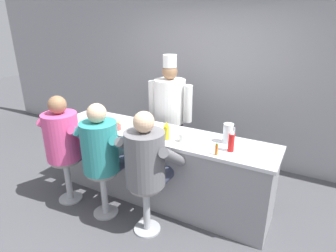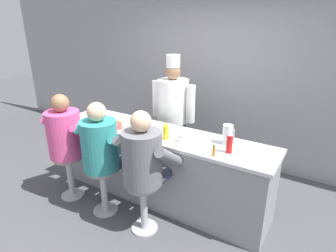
% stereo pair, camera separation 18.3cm
% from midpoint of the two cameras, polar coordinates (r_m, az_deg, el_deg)
% --- Properties ---
extents(ground_plane, '(20.00, 20.00, 0.00)m').
position_cam_midpoint_polar(ground_plane, '(3.74, -5.69, -16.62)').
color(ground_plane, '#4C4C51').
extents(wall_back, '(10.00, 0.06, 2.70)m').
position_cam_midpoint_polar(wall_back, '(4.76, 6.93, 9.51)').
color(wall_back, '#99999E').
rests_on(wall_back, ground_plane).
extents(diner_counter, '(2.90, 0.65, 0.95)m').
position_cam_midpoint_polar(diner_counter, '(3.71, -3.11, -8.11)').
color(diner_counter, gray).
rests_on(diner_counter, ground_plane).
extents(ketchup_bottle_red, '(0.07, 0.07, 0.25)m').
position_cam_midpoint_polar(ketchup_bottle_red, '(3.02, 11.05, -3.02)').
color(ketchup_bottle_red, red).
rests_on(ketchup_bottle_red, diner_counter).
extents(mustard_bottle_yellow, '(0.07, 0.07, 0.22)m').
position_cam_midpoint_polar(mustard_bottle_yellow, '(3.26, -1.93, -1.07)').
color(mustard_bottle_yellow, yellow).
rests_on(mustard_bottle_yellow, diner_counter).
extents(hot_sauce_bottle_orange, '(0.03, 0.03, 0.13)m').
position_cam_midpoint_polar(hot_sauce_bottle_orange, '(2.93, 8.06, -4.76)').
color(hot_sauce_bottle_orange, orange).
rests_on(hot_sauce_bottle_orange, diner_counter).
extents(water_pitcher_clear, '(0.13, 0.12, 0.23)m').
position_cam_midpoint_polar(water_pitcher_clear, '(3.23, 10.54, -1.46)').
color(water_pitcher_clear, silver).
rests_on(water_pitcher_clear, diner_counter).
extents(breakfast_plate, '(0.22, 0.22, 0.04)m').
position_cam_midpoint_polar(breakfast_plate, '(3.86, -11.61, 0.65)').
color(breakfast_plate, white).
rests_on(breakfast_plate, diner_counter).
extents(cereal_bowl, '(0.15, 0.15, 0.06)m').
position_cam_midpoint_polar(cereal_bowl, '(3.65, -12.11, -0.29)').
color(cereal_bowl, '#B24C47').
rests_on(cereal_bowl, diner_counter).
extents(coffee_mug_white, '(0.14, 0.09, 0.10)m').
position_cam_midpoint_polar(coffee_mug_white, '(3.22, 1.46, -2.38)').
color(coffee_mug_white, white).
rests_on(coffee_mug_white, diner_counter).
extents(coffee_mug_blue, '(0.14, 0.09, 0.10)m').
position_cam_midpoint_polar(coffee_mug_blue, '(4.20, -20.26, 1.89)').
color(coffee_mug_blue, '#4C7AB2').
rests_on(coffee_mug_blue, diner_counter).
extents(diner_seated_pink, '(0.65, 0.64, 1.43)m').
position_cam_midpoint_polar(diner_seated_pink, '(3.78, -21.58, -2.48)').
color(diner_seated_pink, '#B2B5BA').
rests_on(diner_seated_pink, ground_plane).
extents(diner_seated_teal, '(0.64, 0.63, 1.42)m').
position_cam_midpoint_polar(diner_seated_teal, '(3.36, -14.74, -4.64)').
color(diner_seated_teal, '#B2B5BA').
rests_on(diner_seated_teal, ground_plane).
extents(diner_seated_grey, '(0.64, 0.64, 1.43)m').
position_cam_midpoint_polar(diner_seated_grey, '(3.00, -6.05, -7.17)').
color(diner_seated_grey, '#B2B5BA').
rests_on(diner_seated_grey, ground_plane).
extents(cook_in_whites_near, '(0.71, 0.46, 1.82)m').
position_cam_midpoint_polar(cook_in_whites_near, '(4.16, -0.92, 3.03)').
color(cook_in_whites_near, '#232328').
rests_on(cook_in_whites_near, ground_plane).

